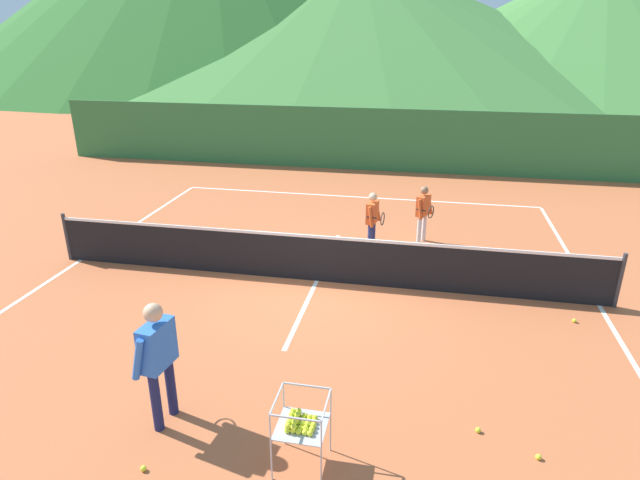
% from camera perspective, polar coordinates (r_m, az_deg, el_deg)
% --- Properties ---
extents(ground_plane, '(120.00, 120.00, 0.00)m').
position_cam_1_polar(ground_plane, '(10.71, -0.34, -4.37)').
color(ground_plane, '#BC6038').
extents(line_baseline_far, '(10.52, 0.08, 0.01)m').
position_cam_1_polar(line_baseline_far, '(16.10, 3.88, 4.62)').
color(line_baseline_far, white).
rests_on(line_baseline_far, ground).
extents(line_sideline_west, '(0.08, 11.60, 0.01)m').
position_cam_1_polar(line_sideline_west, '(12.76, -24.17, -1.95)').
color(line_sideline_west, white).
rests_on(line_sideline_west, ground).
extents(line_sideline_east, '(0.08, 11.60, 0.01)m').
position_cam_1_polar(line_sideline_east, '(11.04, 27.67, -6.21)').
color(line_sideline_east, white).
rests_on(line_sideline_east, ground).
extents(line_service_center, '(0.08, 5.12, 0.01)m').
position_cam_1_polar(line_service_center, '(10.71, -0.34, -4.36)').
color(line_service_center, white).
rests_on(line_service_center, ground).
extents(tennis_net, '(11.09, 0.08, 1.05)m').
position_cam_1_polar(tennis_net, '(10.50, -0.34, -1.92)').
color(tennis_net, '#333338').
rests_on(tennis_net, ground).
extents(instructor, '(0.44, 0.80, 1.69)m').
position_cam_1_polar(instructor, '(6.93, -16.93, -11.46)').
color(instructor, '#191E4C').
rests_on(instructor, ground).
extents(student_0, '(0.42, 0.69, 1.36)m').
position_cam_1_polar(student_0, '(11.91, 5.65, 2.52)').
color(student_0, navy).
rests_on(student_0, ground).
extents(student_1, '(0.42, 0.73, 1.36)m').
position_cam_1_polar(student_1, '(12.55, 10.99, 3.23)').
color(student_1, silver).
rests_on(student_1, ground).
extents(ball_cart, '(0.58, 0.58, 0.90)m').
position_cam_1_polar(ball_cart, '(6.31, -2.16, -18.96)').
color(ball_cart, '#B7B7BC').
rests_on(ball_cart, ground).
extents(tennis_ball_2, '(0.07, 0.07, 0.07)m').
position_cam_1_polar(tennis_ball_2, '(7.33, 16.54, -18.89)').
color(tennis_ball_2, yellow).
rests_on(tennis_ball_2, ground).
extents(tennis_ball_3, '(0.07, 0.07, 0.07)m').
position_cam_1_polar(tennis_ball_3, '(7.20, 22.31, -20.65)').
color(tennis_ball_3, yellow).
rests_on(tennis_ball_3, ground).
extents(tennis_ball_4, '(0.07, 0.07, 0.07)m').
position_cam_1_polar(tennis_ball_4, '(6.90, -18.35, -22.16)').
color(tennis_ball_4, yellow).
rests_on(tennis_ball_4, ground).
extents(tennis_ball_6, '(0.07, 0.07, 0.07)m').
position_cam_1_polar(tennis_ball_6, '(10.23, 25.53, -7.78)').
color(tennis_ball_6, yellow).
rests_on(tennis_ball_6, ground).
extents(windscreen_fence, '(23.15, 0.08, 2.18)m').
position_cam_1_polar(windscreen_fence, '(19.09, 5.34, 10.63)').
color(windscreen_fence, '#33753D').
rests_on(windscreen_fence, ground).
extents(hill_1, '(43.33, 43.33, 10.47)m').
position_cam_1_polar(hill_1, '(54.90, 27.48, 19.93)').
color(hill_1, '#427A38').
rests_on(hill_1, ground).
extents(hill_2, '(56.38, 56.38, 11.20)m').
position_cam_1_polar(hill_2, '(54.59, 4.23, 22.50)').
color(hill_2, '#427A38').
rests_on(hill_2, ground).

